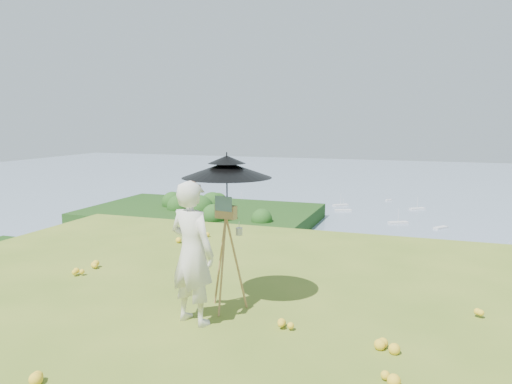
% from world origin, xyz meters
% --- Properties ---
extents(ground, '(14.00, 14.00, 0.00)m').
position_xyz_m(ground, '(0.00, 0.00, 0.00)').
color(ground, '#567521').
rests_on(ground, ground).
extents(shoreline_tier, '(170.00, 28.00, 8.00)m').
position_xyz_m(shoreline_tier, '(0.00, 75.00, -36.00)').
color(shoreline_tier, slate).
rests_on(shoreline_tier, bay_water).
extents(bay_water, '(700.00, 700.00, 0.00)m').
position_xyz_m(bay_water, '(0.00, 240.00, -34.00)').
color(bay_water, '#758FA7').
rests_on(bay_water, ground).
extents(peninsula, '(90.00, 60.00, 12.00)m').
position_xyz_m(peninsula, '(-75.00, 155.00, -29.00)').
color(peninsula, '#12370F').
rests_on(peninsula, bay_water).
extents(slope_trees, '(110.00, 50.00, 6.00)m').
position_xyz_m(slope_trees, '(0.00, 35.00, -15.00)').
color(slope_trees, '#245218').
rests_on(slope_trees, forest_slope).
extents(harbor_town, '(110.00, 22.00, 5.00)m').
position_xyz_m(harbor_town, '(0.00, 75.00, -29.50)').
color(harbor_town, silver).
rests_on(harbor_town, shoreline_tier).
extents(moored_boats, '(140.00, 140.00, 0.70)m').
position_xyz_m(moored_boats, '(-12.50, 161.00, -33.65)').
color(moored_boats, silver).
rests_on(moored_boats, bay_water).
extents(wildflowers, '(10.00, 10.50, 0.12)m').
position_xyz_m(wildflowers, '(0.00, 0.25, 0.06)').
color(wildflowers, yellow).
rests_on(wildflowers, ground).
extents(painter, '(0.78, 0.62, 1.85)m').
position_xyz_m(painter, '(-1.13, 1.14, 0.92)').
color(painter, beige).
rests_on(painter, ground).
extents(field_easel, '(0.70, 0.70, 1.59)m').
position_xyz_m(field_easel, '(-0.89, 1.70, 0.79)').
color(field_easel, '#A06643').
rests_on(field_easel, ground).
extents(sun_umbrella, '(1.39, 1.39, 0.87)m').
position_xyz_m(sun_umbrella, '(-0.89, 1.73, 1.74)').
color(sun_umbrella, black).
rests_on(sun_umbrella, field_easel).
extents(painter_cap, '(0.24, 0.27, 0.10)m').
position_xyz_m(painter_cap, '(-1.13, 1.14, 1.80)').
color(painter_cap, '#D47481').
rests_on(painter_cap, painter).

